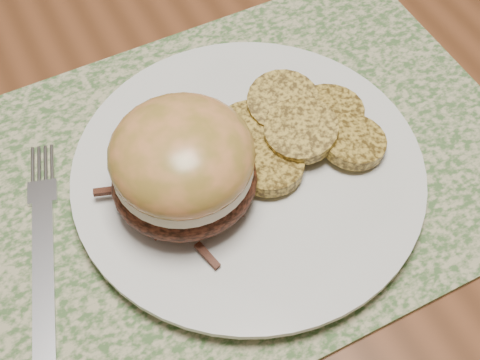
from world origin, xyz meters
name	(u,v)px	position (x,y,z in m)	size (l,w,h in m)	color
placemat	(245,167)	(0.22, -0.18, 0.75)	(0.45, 0.33, 0.00)	#406031
dinner_plate	(248,173)	(0.21, -0.20, 0.76)	(0.26, 0.26, 0.02)	silver
pork_sandwich	(183,166)	(0.16, -0.20, 0.81)	(0.13, 0.12, 0.08)	black
roasted_potatoes	(297,129)	(0.26, -0.19, 0.78)	(0.14, 0.13, 0.03)	#AE8C33
fork	(43,246)	(0.05, -0.18, 0.76)	(0.07, 0.19, 0.00)	silver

